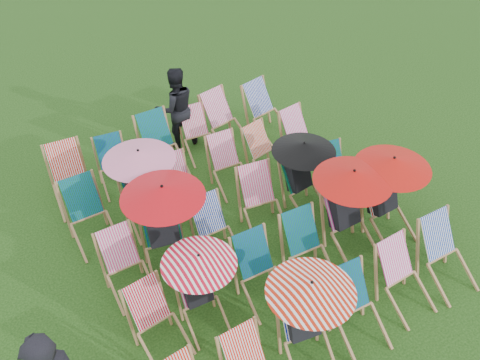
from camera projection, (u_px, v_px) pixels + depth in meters
ground at (243, 238)px, 8.58m from camera, size 100.00×100.00×0.00m
deckchair_2 at (308, 322)px, 6.54m from camera, size 1.10×1.17×1.30m
deckchair_3 at (359, 311)px, 6.92m from camera, size 0.69×0.93×0.96m
deckchair_4 at (406, 279)px, 7.34m from camera, size 0.64×0.88×0.94m
deckchair_5 at (449, 255)px, 7.63m from camera, size 0.68×0.93×0.99m
deckchair_6 at (158, 323)px, 6.81m from camera, size 0.68×0.88×0.90m
deckchair_7 at (201, 290)px, 7.00m from camera, size 0.99×1.04×1.18m
deckchair_8 at (262, 273)px, 7.41m from camera, size 0.66×0.89×0.94m
deckchair_9 at (310, 251)px, 7.72m from camera, size 0.69×0.92×0.96m
deckchair_10 at (351, 210)px, 8.01m from camera, size 1.18×1.22×1.40m
deckchair_11 at (390, 196)px, 8.26m from camera, size 1.17×1.22×1.38m
deckchair_12 at (126, 267)px, 7.52m from camera, size 0.60×0.84×0.91m
deckchair_13 at (165, 227)px, 7.69m from camera, size 1.21×1.29×1.44m
deckchair_14 at (216, 231)px, 8.07m from camera, size 0.59×0.82×0.89m
deckchair_15 at (263, 203)px, 8.50m from camera, size 0.78×0.98×0.98m
deckchair_16 at (304, 175)px, 8.77m from camera, size 1.04×1.12×1.24m
deckchair_17 at (336, 174)px, 9.14m from camera, size 0.68×0.86×0.86m
deckchair_18 at (89, 216)px, 8.26m from camera, size 0.65×0.91×0.98m
deckchair_19 at (142, 187)px, 8.44m from camera, size 1.14×1.19×1.35m
deckchair_20 at (179, 185)px, 8.91m from camera, size 0.63×0.84×0.86m
deckchair_21 at (229, 165)px, 9.30m from camera, size 0.65×0.87×0.90m
deckchair_22 at (266, 152)px, 9.62m from camera, size 0.71×0.89×0.87m
deckchair_23 at (302, 137)px, 9.94m from camera, size 0.70×0.90×0.91m
deckchair_24 at (71, 179)px, 8.94m from camera, size 0.75×0.98×0.99m
deckchair_25 at (115, 166)px, 9.31m from camera, size 0.67×0.86×0.86m
deckchair_26 at (162, 146)px, 9.62m from camera, size 0.69×0.95×1.02m
deckchair_27 at (199, 134)px, 10.03m from camera, size 0.66×0.86×0.87m
deckchair_28 at (226, 121)px, 10.27m from camera, size 0.82×1.02×1.00m
deckchair_29 at (267, 111)px, 10.54m from camera, size 0.82×1.03×1.00m
person_rear at (176, 108)px, 10.05m from camera, size 0.86×0.71×1.62m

